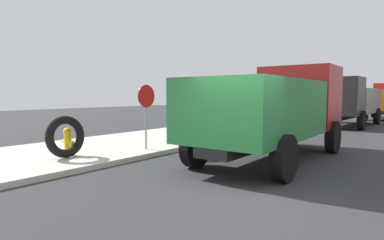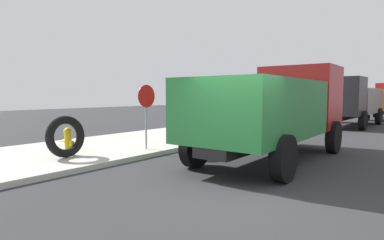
# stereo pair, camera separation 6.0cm
# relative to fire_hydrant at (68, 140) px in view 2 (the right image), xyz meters

# --- Properties ---
(ground_plane) EXTENTS (80.00, 80.00, 0.00)m
(ground_plane) POSITION_rel_fire_hydrant_xyz_m (0.20, -5.76, -0.60)
(ground_plane) COLOR #2D2D30
(sidewalk_curb) EXTENTS (36.00, 5.00, 0.15)m
(sidewalk_curb) POSITION_rel_fire_hydrant_xyz_m (0.20, 0.74, -0.53)
(sidewalk_curb) COLOR #BCB7AD
(sidewalk_curb) RESTS_ON ground
(fire_hydrant) EXTENTS (0.25, 0.56, 0.85)m
(fire_hydrant) POSITION_rel_fire_hydrant_xyz_m (0.00, 0.00, 0.00)
(fire_hydrant) COLOR yellow
(fire_hydrant) RESTS_ON sidewalk_curb
(loose_tire) EXTENTS (1.23, 0.33, 1.24)m
(loose_tire) POSITION_rel_fire_hydrant_xyz_m (-0.27, -0.32, 0.17)
(loose_tire) COLOR black
(loose_tire) RESTS_ON sidewalk_curb
(stop_sign) EXTENTS (0.76, 0.08, 2.18)m
(stop_sign) POSITION_rel_fire_hydrant_xyz_m (2.22, -1.13, 1.06)
(stop_sign) COLOR gray
(stop_sign) RESTS_ON sidewalk_curb
(dump_truck_green) EXTENTS (7.05, 2.91, 3.00)m
(dump_truck_green) POSITION_rel_fire_hydrant_xyz_m (4.09, -4.89, 1.01)
(dump_truck_green) COLOR #237033
(dump_truck_green) RESTS_ON ground
(dump_truck_gray) EXTENTS (7.07, 2.96, 3.00)m
(dump_truck_gray) POSITION_rel_fire_hydrant_xyz_m (16.90, -4.30, 1.01)
(dump_truck_gray) COLOR slate
(dump_truck_gray) RESTS_ON ground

